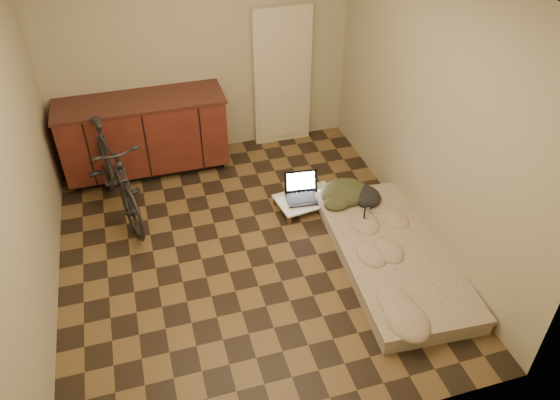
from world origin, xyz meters
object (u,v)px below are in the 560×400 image
object	(u,v)px
futon	(393,255)
lap_desk	(307,199)
laptop	(303,193)
bicycle	(113,168)

from	to	relation	value
futon	lap_desk	size ratio (longest dim) A/B	2.96
laptop	futon	bearing A→B (deg)	-57.39
bicycle	lap_desk	bearing A→B (deg)	-29.11
lap_desk	laptop	bearing A→B (deg)	123.10
lap_desk	laptop	distance (m)	0.09
futon	bicycle	bearing A→B (deg)	151.22
bicycle	laptop	distance (m)	1.98
bicycle	futon	world-z (taller)	bicycle
futon	lap_desk	xyz separation A→B (m)	(-0.50, 1.05, 0.01)
futon	laptop	bearing A→B (deg)	119.99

